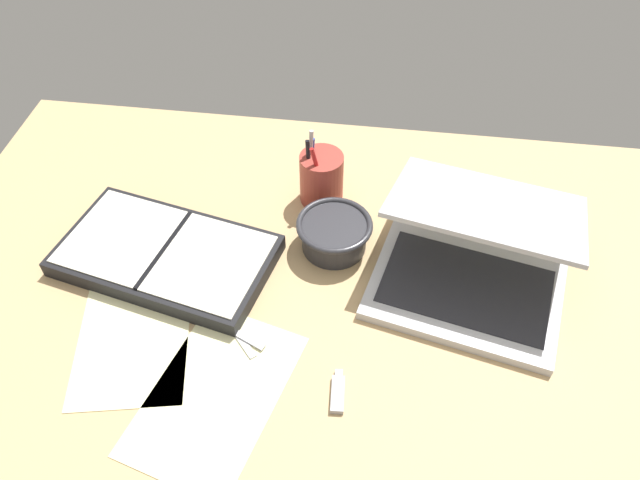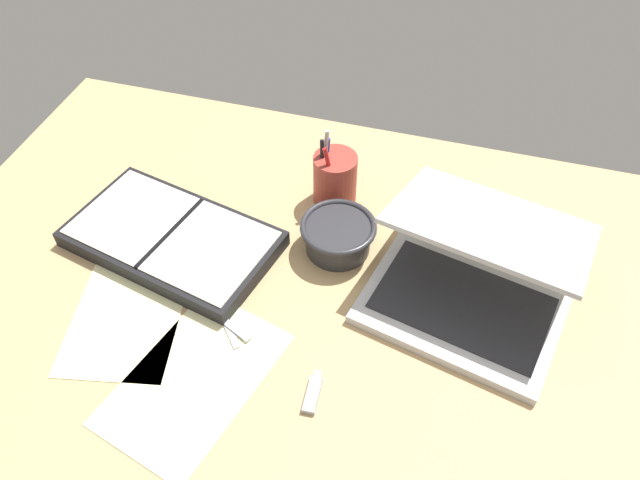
{
  "view_description": "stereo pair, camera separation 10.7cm",
  "coord_description": "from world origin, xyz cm",
  "views": [
    {
      "loc": [
        11.75,
        -63.71,
        87.89
      ],
      "look_at": [
        2.08,
        7.92,
        9.0
      ],
      "focal_mm": 35.0,
      "sensor_mm": 36.0,
      "label": 1
    },
    {
      "loc": [
        22.21,
        -61.5,
        87.89
      ],
      "look_at": [
        2.08,
        7.92,
        9.0
      ],
      "focal_mm": 35.0,
      "sensor_mm": 36.0,
      "label": 2
    }
  ],
  "objects": [
    {
      "name": "planner",
      "position": [
        -25.45,
        5.36,
        3.74
      ],
      "size": [
        41.29,
        29.02,
        3.66
      ],
      "rotation": [
        0.0,
        0.0,
        -0.22
      ],
      "color": "black",
      "rests_on": "desk_top"
    },
    {
      "name": "pen_cup",
      "position": [
        -0.16,
        25.45,
        7.42
      ],
      "size": [
        8.43,
        8.43,
        15.48
      ],
      "color": "#9E382D",
      "rests_on": "desk_top"
    },
    {
      "name": "usb_drive",
      "position": [
        8.17,
        -17.06,
        2.5
      ],
      "size": [
        2.39,
        7.29,
        1.0
      ],
      "rotation": [
        0.0,
        0.0,
        0.07
      ],
      "color": "#99999E",
      "rests_on": "desk_top"
    },
    {
      "name": "desk_top",
      "position": [
        0.0,
        0.0,
        1.0
      ],
      "size": [
        140.0,
        100.0,
        2.0
      ],
      "primitive_type": "cube",
      "color": "tan",
      "rests_on": "ground"
    },
    {
      "name": "paper_sheet_beside_planner",
      "position": [
        -26.16,
        -11.04,
        2.08
      ],
      "size": [
        22.81,
        29.3,
        0.16
      ],
      "primitive_type": "cube",
      "rotation": [
        0.0,
        0.0,
        0.21
      ],
      "color": "#F4EFB2",
      "rests_on": "desk_top"
    },
    {
      "name": "paper_sheet_front",
      "position": [
        -10.28,
        -19.43,
        2.08
      ],
      "size": [
        25.42,
        32.99,
        0.16
      ],
      "primitive_type": "cube",
      "rotation": [
        0.0,
        0.0,
        -0.26
      ],
      "color": "#F4EFB2",
      "rests_on": "desk_top"
    },
    {
      "name": "bowl",
      "position": [
        3.98,
        13.11,
        5.45
      ],
      "size": [
        13.87,
        13.87,
        6.25
      ],
      "color": "#2D2D33",
      "rests_on": "desk_top"
    },
    {
      "name": "laptop",
      "position": [
        28.35,
        8.2,
        7.25
      ],
      "size": [
        38.05,
        37.93,
        16.72
      ],
      "rotation": [
        0.0,
        0.0,
        -0.22
      ],
      "color": "#B7B7BC",
      "rests_on": "desk_top"
    },
    {
      "name": "scissors",
      "position": [
        -13.21,
        -5.69,
        2.34
      ],
      "size": [
        13.12,
        11.32,
        0.8
      ],
      "rotation": [
        0.0,
        0.0,
        -0.64
      ],
      "color": "#B7B7BC",
      "rests_on": "desk_top"
    }
  ]
}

